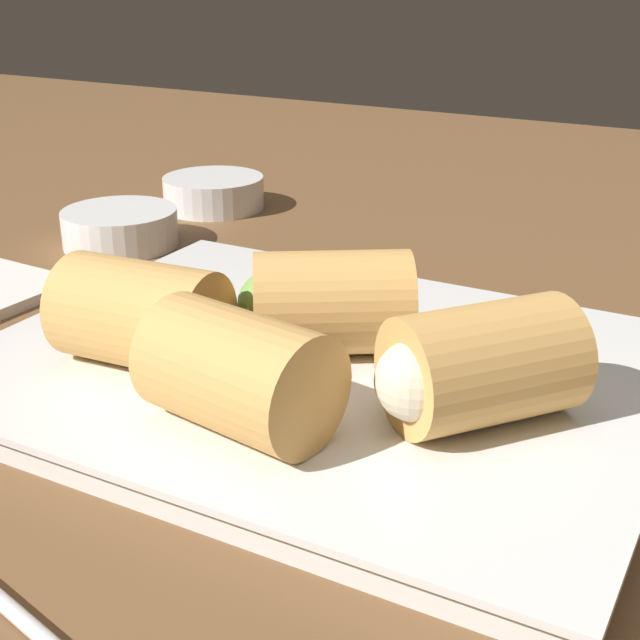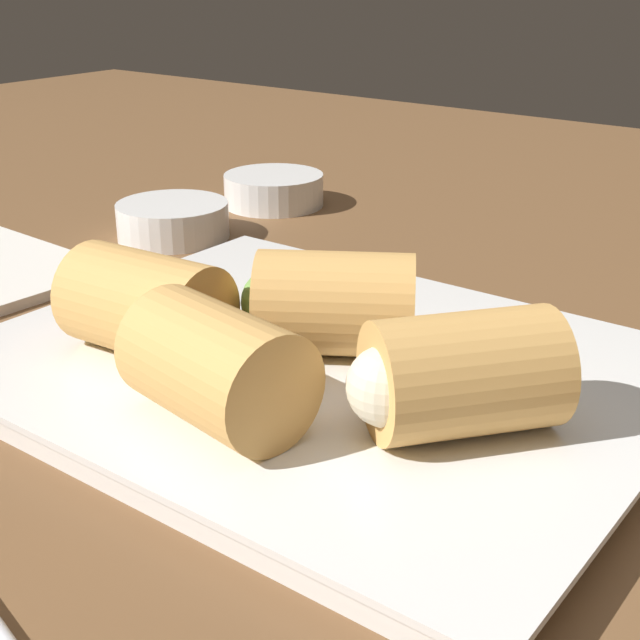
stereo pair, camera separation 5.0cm
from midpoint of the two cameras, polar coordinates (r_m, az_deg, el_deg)
table_surface at (r=38.54cm, az=-7.75°, el=-6.26°), size 180.00×140.00×2.00cm
serving_plate at (r=37.91cm, az=-3.78°, el=-3.61°), size 28.34×22.41×1.50cm
roll_front_left at (r=31.98cm, az=-10.22°, el=-3.29°), size 7.66×5.46×4.43cm
roll_front_right at (r=31.57cm, az=5.18°, el=-3.35°), size 7.58×7.92×4.43cm
roll_back_left at (r=37.76cm, az=-15.68°, el=0.35°), size 7.52×4.90×4.43cm
roll_back_right at (r=37.45cm, az=-3.64°, el=1.00°), size 7.94×7.25×4.43cm
dipping_bowl_near at (r=58.53cm, az=-15.11°, el=5.77°), size 7.27×7.27×2.33cm
dipping_bowl_far at (r=65.80cm, az=-9.02°, el=8.11°), size 7.27×7.27×2.33cm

